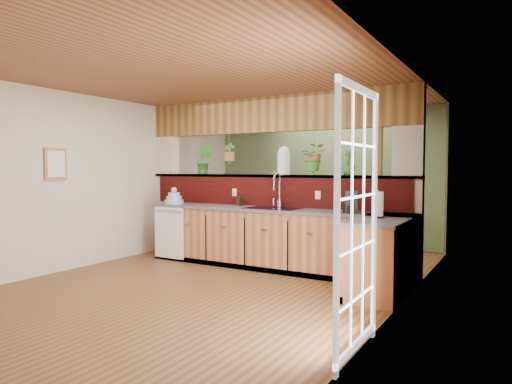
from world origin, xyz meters
The scene contains 28 objects.
ground centered at (0.00, 0.00, 0.00)m, with size 4.60×7.00×0.01m, color brown.
ceiling centered at (0.00, 0.00, 2.60)m, with size 4.60×7.00×0.01m, color brown.
wall_back centered at (0.00, 3.50, 1.30)m, with size 4.60×0.02×2.60m, color beige.
wall_left centered at (-2.30, 0.00, 1.30)m, with size 0.02×7.00×2.60m, color beige.
wall_right centered at (2.30, 0.00, 1.30)m, with size 0.02×7.00×2.60m, color beige.
pass_through_partition centered at (0.03, 1.35, 1.19)m, with size 4.60×0.21×2.60m.
pass_through_ledge centered at (0.00, 1.35, 1.37)m, with size 4.60×0.21×0.04m, color brown.
header_beam centered at (0.00, 1.35, 2.33)m, with size 4.60×0.15×0.55m, color brown.
sage_backwall centered at (0.00, 3.48, 1.30)m, with size 4.55×0.02×2.55m, color #596B49.
countertop centered at (0.84, 0.87, 0.45)m, with size 4.14×1.52×0.90m.
dishwasher centered at (-1.48, 0.66, 0.46)m, with size 0.58×0.03×0.82m.
navy_sink centered at (0.25, 0.98, 0.82)m, with size 0.82×0.50×0.18m.
french_door centered at (2.27, -1.30, 1.05)m, with size 0.06×1.02×2.16m, color white.
framed_print centered at (-2.27, -0.80, 1.55)m, with size 0.04×0.35×0.45m.
faucet centered at (0.26, 1.13, 1.18)m, with size 0.23×0.23×0.53m.
dish_stack centered at (-1.57, 0.90, 0.99)m, with size 0.32×0.32×0.28m.
soap_dispenser centered at (-0.42, 1.13, 1.00)m, with size 0.09×0.09×0.19m, color #341F13.
coffee_maker centered at (1.45, 0.95, 1.04)m, with size 0.16×0.27×0.30m.
paper_towel centered at (1.94, 0.49, 1.05)m, with size 0.15×0.15×0.33m.
glass_jar centered at (0.24, 1.35, 1.61)m, with size 0.20×0.20×0.44m.
ledge_plant_left centered at (-1.28, 1.35, 1.64)m, with size 0.27×0.22×0.50m, color #336A24.
ledge_plant_right centered at (1.28, 1.35, 1.57)m, with size 0.21×0.21×0.37m, color #336A24.
hanging_plant_a centered at (-0.77, 1.35, 1.84)m, with size 0.21×0.17×0.49m.
hanging_plant_b centered at (0.74, 1.35, 1.82)m, with size 0.44×0.40×0.53m.
shelving_console centered at (-0.36, 3.25, 0.50)m, with size 1.59×0.43×1.06m, color black.
shelf_plant_a centered at (-0.94, 3.25, 1.24)m, with size 0.22×0.15×0.43m, color #336A24.
shelf_plant_b centered at (-0.10, 3.25, 1.26)m, with size 0.26×0.26×0.46m, color #336A24.
floor_plant centered at (0.44, 2.06, 0.34)m, with size 0.61×0.53×0.68m, color #336A24.
Camera 1 is at (3.43, -4.92, 1.49)m, focal length 32.00 mm.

